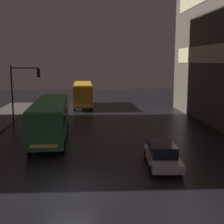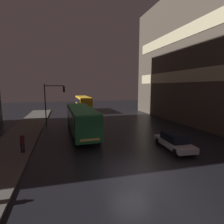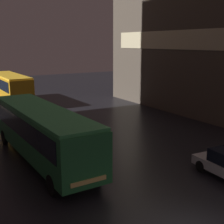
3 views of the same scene
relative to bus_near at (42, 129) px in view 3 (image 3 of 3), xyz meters
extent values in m
cube|color=beige|center=(15.44, 4.23, 5.25)|extent=(0.24, 22.48, 1.80)
cube|color=#236B38|center=(0.00, 0.00, -0.18)|extent=(2.89, 11.75, 2.50)
cube|color=black|center=(0.00, 0.00, 0.32)|extent=(2.93, 10.82, 1.10)
cube|color=#399252|center=(0.00, 0.00, 1.15)|extent=(2.84, 11.51, 0.16)
cube|color=#F4CC72|center=(0.17, -5.86, -1.03)|extent=(1.79, 0.15, 0.20)
cylinder|color=black|center=(1.31, -4.40, -1.48)|extent=(0.28, 1.01, 1.00)
cylinder|color=black|center=(-1.05, -4.47, -1.48)|extent=(0.28, 1.01, 1.00)
cylinder|color=black|center=(1.05, 4.47, -1.48)|extent=(0.28, 1.01, 1.00)
cylinder|color=black|center=(-1.31, 4.41, -1.48)|extent=(0.28, 1.01, 1.00)
cube|color=orange|center=(2.45, 18.68, -0.06)|extent=(2.67, 10.07, 2.75)
cube|color=black|center=(2.45, 18.68, 0.57)|extent=(2.71, 9.27, 1.10)
cube|color=yellow|center=(2.45, 18.68, 1.40)|extent=(2.62, 9.87, 0.16)
cube|color=#F4CC72|center=(2.55, 13.65, -1.03)|extent=(1.73, 0.13, 0.20)
cylinder|color=black|center=(3.66, 15.10, -1.48)|extent=(0.27, 1.00, 1.00)
cylinder|color=black|center=(1.39, 15.05, -1.48)|extent=(0.27, 1.00, 1.00)
cylinder|color=black|center=(3.51, 22.32, -1.48)|extent=(0.27, 1.00, 1.00)
cylinder|color=black|center=(8.55, -6.21, -1.66)|extent=(0.25, 0.65, 0.64)
cylinder|color=black|center=(6.95, -6.10, -1.66)|extent=(0.25, 0.65, 0.64)
camera|label=1|loc=(3.06, -26.02, 4.44)|focal=50.00mm
camera|label=2|loc=(-2.09, -21.07, 3.75)|focal=28.00mm
camera|label=3|loc=(-5.50, -17.46, 5.02)|focal=50.00mm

